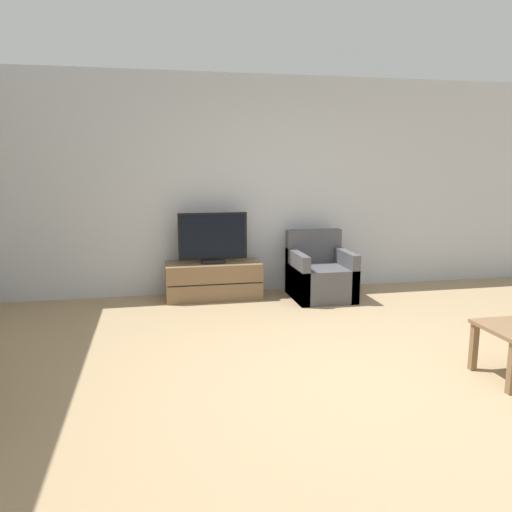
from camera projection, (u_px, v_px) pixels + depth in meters
ground_plane at (365, 382)px, 3.75m from camera, size 24.00×24.00×0.00m
wall_back at (274, 186)px, 6.34m from camera, size 12.00×0.06×2.70m
tv_stand at (214, 280)px, 6.09m from camera, size 1.15×0.46×0.44m
tv at (213, 239)px, 6.00m from camera, size 0.83×0.18×0.61m
armchair at (320, 276)px, 6.11m from camera, size 0.70×0.76×0.81m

